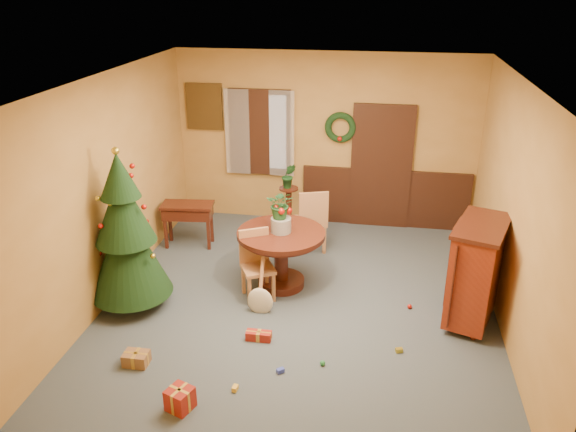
% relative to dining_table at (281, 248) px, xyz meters
% --- Properties ---
extents(room_envelope, '(5.50, 5.50, 5.50)m').
position_rel_dining_table_xyz_m(room_envelope, '(0.53, 2.31, 0.54)').
color(room_envelope, '#33424A').
rests_on(room_envelope, ground).
extents(dining_table, '(1.20, 1.20, 0.82)m').
position_rel_dining_table_xyz_m(dining_table, '(0.00, 0.00, 0.00)').
color(dining_table, black).
rests_on(dining_table, floor).
extents(urn, '(0.27, 0.27, 0.20)m').
position_rel_dining_table_xyz_m(urn, '(0.00, 0.00, 0.35)').
color(urn, slate).
rests_on(urn, dining_table).
extents(centerpiece_plant, '(0.36, 0.31, 0.40)m').
position_rel_dining_table_xyz_m(centerpiece_plant, '(0.00, 0.00, 0.65)').
color(centerpiece_plant, '#1E4C23').
rests_on(centerpiece_plant, urn).
extents(chair_near, '(0.54, 0.54, 0.93)m').
position_rel_dining_table_xyz_m(chair_near, '(-0.28, -0.30, -0.08)').
color(chair_near, '#A87243').
rests_on(chair_near, floor).
extents(chair_far, '(0.56, 0.56, 1.03)m').
position_rel_dining_table_xyz_m(chair_far, '(0.28, 1.11, -0.02)').
color(chair_far, '#A87243').
rests_on(chair_far, floor).
extents(guitar, '(0.37, 0.53, 0.76)m').
position_rel_dining_table_xyz_m(guitar, '(-0.15, -0.71, -0.18)').
color(guitar, beige).
rests_on(guitar, floor).
extents(plant_stand, '(0.31, 0.31, 0.80)m').
position_rel_dining_table_xyz_m(plant_stand, '(-0.19, 1.73, -0.07)').
color(plant_stand, black).
rests_on(plant_stand, floor).
extents(stand_plant, '(0.25, 0.22, 0.41)m').
position_rel_dining_table_xyz_m(stand_plant, '(-0.19, 1.73, 0.44)').
color(stand_plant, '#19471E').
rests_on(stand_plant, plant_stand).
extents(christmas_tree, '(1.04, 1.04, 2.14)m').
position_rel_dining_table_xyz_m(christmas_tree, '(-1.82, -0.80, 0.44)').
color(christmas_tree, '#382111').
rests_on(christmas_tree, floor).
extents(writing_desk, '(0.84, 0.48, 0.71)m').
position_rel_dining_table_xyz_m(writing_desk, '(-1.67, 1.01, -0.04)').
color(writing_desk, black).
rests_on(writing_desk, floor).
extents(sideboard, '(0.85, 1.15, 1.32)m').
position_rel_dining_table_xyz_m(sideboard, '(2.48, -0.45, 0.13)').
color(sideboard, '#5F180A').
rests_on(sideboard, floor).
extents(gift_a, '(0.28, 0.20, 0.15)m').
position_rel_dining_table_xyz_m(gift_a, '(-1.28, -1.97, -0.50)').
color(gift_a, brown).
rests_on(gift_a, floor).
extents(gift_b, '(0.30, 0.30, 0.24)m').
position_rel_dining_table_xyz_m(gift_b, '(-0.56, -2.55, -0.46)').
color(gift_b, maroon).
rests_on(gift_b, floor).
extents(gift_c, '(0.31, 0.33, 0.15)m').
position_rel_dining_table_xyz_m(gift_c, '(-1.82, -0.63, -0.50)').
color(gift_c, brown).
rests_on(gift_c, floor).
extents(gift_d, '(0.31, 0.13, 0.11)m').
position_rel_dining_table_xyz_m(gift_d, '(-0.04, -1.30, -0.52)').
color(gift_d, maroon).
rests_on(gift_d, floor).
extents(toy_a, '(0.09, 0.09, 0.05)m').
position_rel_dining_table_xyz_m(toy_a, '(0.32, -1.85, -0.55)').
color(toy_a, '#2A3CB6').
rests_on(toy_a, floor).
extents(toy_b, '(0.06, 0.06, 0.06)m').
position_rel_dining_table_xyz_m(toy_b, '(0.76, -1.65, -0.54)').
color(toy_b, '#227D3D').
rests_on(toy_b, floor).
extents(toy_c, '(0.06, 0.09, 0.05)m').
position_rel_dining_table_xyz_m(toy_c, '(-0.09, -2.21, -0.55)').
color(toy_c, gold).
rests_on(toy_c, floor).
extents(toy_d, '(0.06, 0.06, 0.06)m').
position_rel_dining_table_xyz_m(toy_d, '(1.75, -0.31, -0.54)').
color(toy_d, '#B0160B').
rests_on(toy_d, floor).
extents(toy_e, '(0.09, 0.08, 0.05)m').
position_rel_dining_table_xyz_m(toy_e, '(1.60, -1.27, -0.55)').
color(toy_e, gold).
rests_on(toy_e, floor).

